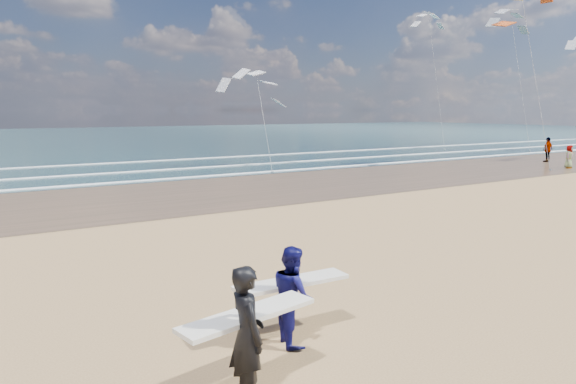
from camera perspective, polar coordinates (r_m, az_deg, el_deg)
wet_sand_strip at (r=35.06m, az=13.41°, el=2.16°), size 220.00×12.00×0.01m
ocean at (r=82.46m, az=-14.23°, el=5.98°), size 220.00×100.00×0.02m
foam_breakers at (r=42.75m, az=3.81°, el=3.66°), size 220.00×11.70×0.05m
surfer_near at (r=7.42m, az=-4.55°, el=-15.36°), size 2.26×1.20×2.00m
surfer_far at (r=9.19m, az=0.51°, el=-11.26°), size 2.22×1.14×1.76m
beachgoer_0 at (r=41.43m, az=28.76°, el=3.46°), size 0.91×0.71×1.64m
beachgoer_1 at (r=45.59m, az=26.90°, el=4.21°), size 1.16×0.49×1.97m
kite_0 at (r=41.12m, az=25.41°, el=13.76°), size 6.39×4.80×14.25m
kite_1 at (r=36.03m, az=-2.92°, el=9.30°), size 5.40×4.69×7.76m
kite_2 at (r=58.02m, az=24.20°, el=12.63°), size 5.96×4.76×15.42m
kite_5 at (r=57.94m, az=16.10°, el=12.46°), size 4.46×4.59×15.32m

